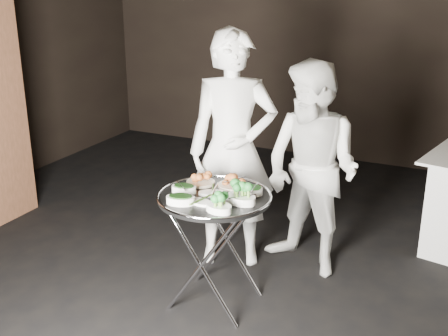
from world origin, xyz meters
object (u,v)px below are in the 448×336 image
at_px(tray_stand, 215,245).
at_px(waiter_right, 312,170).
at_px(waiter_left, 233,150).
at_px(serving_tray, 214,197).

relative_size(tray_stand, waiter_right, 0.49).
height_order(tray_stand, waiter_left, waiter_left).
bearing_deg(serving_tray, waiter_right, 59.88).
height_order(serving_tray, waiter_right, waiter_right).
relative_size(tray_stand, serving_tray, 1.04).
xyz_separation_m(tray_stand, serving_tray, (0.00, 0.00, 0.35)).
relative_size(tray_stand, waiter_left, 0.43).
bearing_deg(waiter_right, waiter_left, -149.49).
bearing_deg(waiter_left, tray_stand, -99.38).
relative_size(serving_tray, waiter_right, 0.47).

